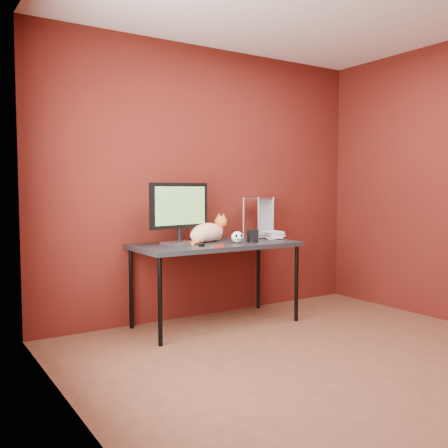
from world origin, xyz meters
TOP-DOWN VIEW (x-y plane):
  - room at (0.00, 0.00)m, footprint 3.52×3.52m
  - desk at (-0.15, 1.37)m, footprint 1.50×0.70m
  - monitor at (-0.47, 1.47)m, footprint 0.62×0.26m
  - cat at (-0.16, 1.49)m, footprint 0.51×0.34m
  - skull_mug at (0.01, 1.27)m, footprint 0.11×0.11m
  - speaker at (0.18, 1.25)m, footprint 0.10×0.10m
  - book_stack at (0.48, 1.46)m, footprint 0.24×0.26m
  - wire_rack at (0.46, 1.56)m, footprint 0.28×0.24m
  - pocket_knife at (-0.30, 1.08)m, footprint 0.09×0.04m
  - black_gadget at (-0.40, 1.20)m, footprint 0.06×0.05m
  - washer at (-0.35, 1.10)m, footprint 0.04×0.04m

SIDE VIEW (x-z plane):
  - desk at x=-0.15m, z-range 0.32..1.07m
  - washer at x=-0.35m, z-range 0.75..0.75m
  - pocket_knife at x=-0.30m, z-range 0.75..0.77m
  - black_gadget at x=-0.40m, z-range 0.75..0.77m
  - speaker at x=0.18m, z-range 0.75..0.86m
  - skull_mug at x=0.01m, z-range 0.75..0.86m
  - cat at x=-0.16m, z-range 0.71..0.97m
  - wire_rack at x=0.46m, z-range 0.75..1.16m
  - monitor at x=-0.47m, z-range 0.78..1.32m
  - book_stack at x=0.48m, z-range 0.75..1.60m
  - room at x=0.00m, z-range 0.14..2.75m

